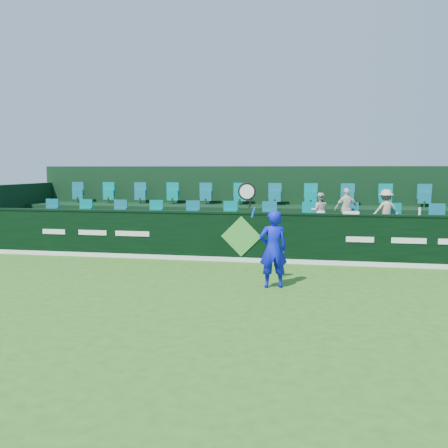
% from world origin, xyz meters
% --- Properties ---
extents(ground, '(60.00, 60.00, 0.00)m').
position_xyz_m(ground, '(0.00, 0.00, 0.00)').
color(ground, '#2E6217').
rests_on(ground, ground).
extents(sponsor_hoarding, '(16.00, 0.25, 1.35)m').
position_xyz_m(sponsor_hoarding, '(0.00, 4.00, 0.67)').
color(sponsor_hoarding, black).
rests_on(sponsor_hoarding, ground).
extents(stand_tier_front, '(16.00, 2.00, 0.80)m').
position_xyz_m(stand_tier_front, '(0.00, 5.10, 0.40)').
color(stand_tier_front, black).
rests_on(stand_tier_front, ground).
extents(stand_tier_back, '(16.00, 1.80, 1.30)m').
position_xyz_m(stand_tier_back, '(0.00, 7.00, 0.65)').
color(stand_tier_back, black).
rests_on(stand_tier_back, ground).
extents(stand_rear, '(16.00, 4.10, 2.60)m').
position_xyz_m(stand_rear, '(0.00, 7.44, 1.22)').
color(stand_rear, black).
rests_on(stand_rear, ground).
extents(seat_row_front, '(13.50, 0.50, 0.60)m').
position_xyz_m(seat_row_front, '(0.00, 5.50, 1.10)').
color(seat_row_front, '#11677A').
rests_on(seat_row_front, stand_tier_front).
extents(seat_row_back, '(13.50, 0.50, 0.60)m').
position_xyz_m(seat_row_back, '(0.00, 7.30, 1.60)').
color(seat_row_back, '#11677A').
rests_on(seat_row_back, stand_tier_back).
extents(tennis_player, '(1.13, 0.55, 2.28)m').
position_xyz_m(tennis_player, '(1.10, 1.15, 0.84)').
color(tennis_player, '#0D16DE').
rests_on(tennis_player, ground).
extents(spectator_left, '(0.52, 0.41, 1.04)m').
position_xyz_m(spectator_left, '(2.07, 5.12, 1.32)').
color(spectator_left, silver).
rests_on(spectator_left, stand_tier_front).
extents(spectator_middle, '(0.74, 0.48, 1.17)m').
position_xyz_m(spectator_middle, '(2.81, 5.12, 1.39)').
color(spectator_middle, white).
rests_on(spectator_middle, stand_tier_front).
extents(spectator_right, '(0.83, 0.62, 1.15)m').
position_xyz_m(spectator_right, '(3.87, 5.12, 1.37)').
color(spectator_right, '#C5AB8B').
rests_on(spectator_right, stand_tier_front).
extents(towel, '(0.41, 0.27, 0.06)m').
position_xyz_m(towel, '(2.86, 4.00, 1.38)').
color(towel, silver).
rests_on(towel, sponsor_hoarding).
extents(drinks_bottle, '(0.06, 0.06, 0.19)m').
position_xyz_m(drinks_bottle, '(4.55, 4.00, 1.45)').
color(drinks_bottle, silver).
rests_on(drinks_bottle, sponsor_hoarding).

